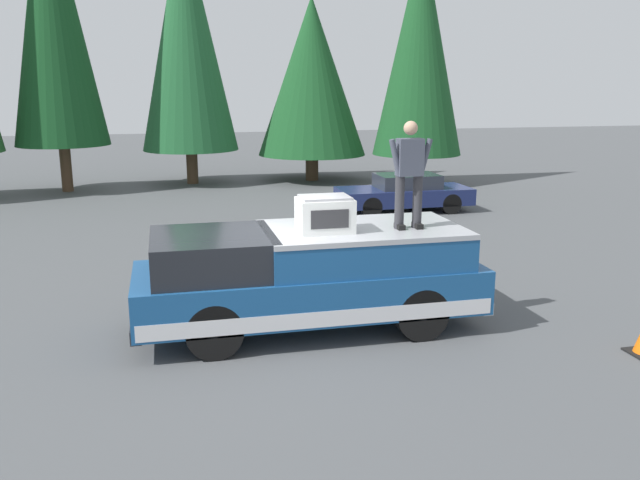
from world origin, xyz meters
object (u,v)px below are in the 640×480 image
pickup_truck (309,277)px  compressor_unit (325,214)px  parked_car_navy (404,193)px  person_on_truck_bed (409,172)px

pickup_truck → compressor_unit: (-0.19, -0.21, 1.05)m
pickup_truck → parked_car_navy: 10.52m
person_on_truck_bed → parked_car_navy: bearing=-20.3°
compressor_unit → person_on_truck_bed: person_on_truck_bed is taller
person_on_truck_bed → parked_car_navy: 10.28m
compressor_unit → person_on_truck_bed: (-0.06, -1.35, 0.62)m
compressor_unit → parked_car_navy: compressor_unit is taller
parked_car_navy → pickup_truck: bearing=151.3°
compressor_unit → parked_car_navy: (9.41, -4.85, -1.35)m
pickup_truck → compressor_unit: size_ratio=6.60×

